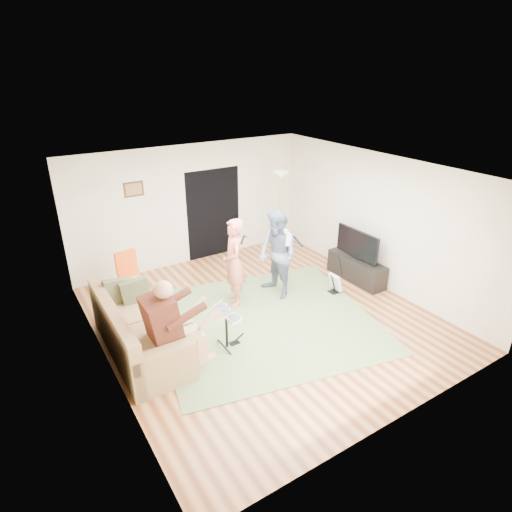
{
  "coord_description": "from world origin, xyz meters",
  "views": [
    {
      "loc": [
        -3.69,
        -5.59,
        4.25
      ],
      "look_at": [
        0.03,
        0.3,
        1.11
      ],
      "focal_mm": 30.0,
      "sensor_mm": 36.0,
      "label": 1
    }
  ],
  "objects_px": {
    "singer": "(234,263)",
    "guitarist": "(277,255)",
    "sofa": "(135,336)",
    "tv_cabinet": "(356,269)",
    "guitar_spare": "(336,282)",
    "torchiere_lamp": "(280,201)",
    "drum_kit": "(227,331)",
    "television": "(357,244)",
    "dining_chair": "(132,284)"
  },
  "relations": [
    {
      "from": "guitarist",
      "to": "television",
      "type": "height_order",
      "value": "guitarist"
    },
    {
      "from": "television",
      "to": "torchiere_lamp",
      "type": "bearing_deg",
      "value": 113.52
    },
    {
      "from": "sofa",
      "to": "singer",
      "type": "relative_size",
      "value": 1.35
    },
    {
      "from": "sofa",
      "to": "guitarist",
      "type": "height_order",
      "value": "guitarist"
    },
    {
      "from": "guitarist",
      "to": "guitar_spare",
      "type": "xyz_separation_m",
      "value": [
        1.05,
        -0.57,
        -0.64
      ]
    },
    {
      "from": "guitarist",
      "to": "tv_cabinet",
      "type": "xyz_separation_m",
      "value": [
        1.82,
        -0.37,
        -0.63
      ]
    },
    {
      "from": "sofa",
      "to": "torchiere_lamp",
      "type": "relative_size",
      "value": 1.1
    },
    {
      "from": "singer",
      "to": "guitar_spare",
      "type": "relative_size",
      "value": 2.06
    },
    {
      "from": "drum_kit",
      "to": "dining_chair",
      "type": "xyz_separation_m",
      "value": [
        -0.82,
        2.3,
        0.06
      ]
    },
    {
      "from": "singer",
      "to": "dining_chair",
      "type": "bearing_deg",
      "value": -105.74
    },
    {
      "from": "singer",
      "to": "guitarist",
      "type": "distance_m",
      "value": 0.89
    },
    {
      "from": "singer",
      "to": "guitar_spare",
      "type": "distance_m",
      "value": 2.15
    },
    {
      "from": "torchiere_lamp",
      "to": "guitar_spare",
      "type": "bearing_deg",
      "value": -88.81
    },
    {
      "from": "singer",
      "to": "dining_chair",
      "type": "height_order",
      "value": "singer"
    },
    {
      "from": "sofa",
      "to": "guitar_spare",
      "type": "relative_size",
      "value": 2.77
    },
    {
      "from": "television",
      "to": "singer",
      "type": "bearing_deg",
      "value": 168.61
    },
    {
      "from": "drum_kit",
      "to": "tv_cabinet",
      "type": "distance_m",
      "value": 3.56
    },
    {
      "from": "dining_chair",
      "to": "television",
      "type": "relative_size",
      "value": 0.9
    },
    {
      "from": "sofa",
      "to": "torchiere_lamp",
      "type": "bearing_deg",
      "value": 23.34
    },
    {
      "from": "drum_kit",
      "to": "television",
      "type": "bearing_deg",
      "value": 10.56
    },
    {
      "from": "guitarist",
      "to": "guitar_spare",
      "type": "distance_m",
      "value": 1.36
    },
    {
      "from": "guitar_spare",
      "to": "torchiere_lamp",
      "type": "height_order",
      "value": "torchiere_lamp"
    },
    {
      "from": "drum_kit",
      "to": "torchiere_lamp",
      "type": "distance_m",
      "value": 3.77
    },
    {
      "from": "guitarist",
      "to": "tv_cabinet",
      "type": "distance_m",
      "value": 1.96
    },
    {
      "from": "television",
      "to": "dining_chair",
      "type": "bearing_deg",
      "value": 158.79
    },
    {
      "from": "television",
      "to": "sofa",
      "type": "bearing_deg",
      "value": 179.92
    },
    {
      "from": "sofa",
      "to": "guitar_spare",
      "type": "distance_m",
      "value": 4.04
    },
    {
      "from": "torchiere_lamp",
      "to": "television",
      "type": "relative_size",
      "value": 1.88
    },
    {
      "from": "torchiere_lamp",
      "to": "dining_chair",
      "type": "distance_m",
      "value": 3.68
    },
    {
      "from": "drum_kit",
      "to": "guitar_spare",
      "type": "height_order",
      "value": "guitar_spare"
    },
    {
      "from": "singer",
      "to": "guitar_spare",
      "type": "xyz_separation_m",
      "value": [
        1.92,
        -0.73,
        -0.62
      ]
    },
    {
      "from": "drum_kit",
      "to": "television",
      "type": "distance_m",
      "value": 3.55
    },
    {
      "from": "dining_chair",
      "to": "tv_cabinet",
      "type": "relative_size",
      "value": 0.72
    },
    {
      "from": "sofa",
      "to": "television",
      "type": "bearing_deg",
      "value": -0.08
    },
    {
      "from": "drum_kit",
      "to": "tv_cabinet",
      "type": "bearing_deg",
      "value": 10.41
    },
    {
      "from": "sofa",
      "to": "guitarist",
      "type": "xyz_separation_m",
      "value": [
        2.99,
        0.36,
        0.57
      ]
    },
    {
      "from": "drum_kit",
      "to": "television",
      "type": "height_order",
      "value": "television"
    },
    {
      "from": "sofa",
      "to": "guitarist",
      "type": "distance_m",
      "value": 3.06
    },
    {
      "from": "singer",
      "to": "guitarist",
      "type": "bearing_deg",
      "value": 98.16
    },
    {
      "from": "tv_cabinet",
      "to": "guitar_spare",
      "type": "bearing_deg",
      "value": -165.42
    },
    {
      "from": "singer",
      "to": "dining_chair",
      "type": "distance_m",
      "value": 2.05
    },
    {
      "from": "guitarist",
      "to": "torchiere_lamp",
      "type": "distance_m",
      "value": 1.79
    },
    {
      "from": "dining_chair",
      "to": "singer",
      "type": "bearing_deg",
      "value": -40.57
    },
    {
      "from": "drum_kit",
      "to": "tv_cabinet",
      "type": "xyz_separation_m",
      "value": [
        3.5,
        0.64,
        -0.05
      ]
    },
    {
      "from": "sofa",
      "to": "guitar_spare",
      "type": "bearing_deg",
      "value": -2.92
    },
    {
      "from": "television",
      "to": "guitarist",
      "type": "bearing_deg",
      "value": 168.26
    },
    {
      "from": "torchiere_lamp",
      "to": "tv_cabinet",
      "type": "bearing_deg",
      "value": -65.1
    },
    {
      "from": "sofa",
      "to": "tv_cabinet",
      "type": "height_order",
      "value": "sofa"
    },
    {
      "from": "sofa",
      "to": "torchiere_lamp",
      "type": "distance_m",
      "value": 4.5
    },
    {
      "from": "drum_kit",
      "to": "guitarist",
      "type": "distance_m",
      "value": 2.05
    }
  ]
}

